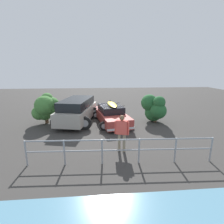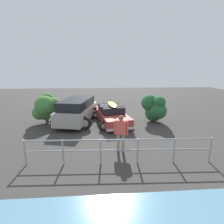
{
  "view_description": "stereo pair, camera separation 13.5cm",
  "coord_description": "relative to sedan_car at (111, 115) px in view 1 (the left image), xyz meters",
  "views": [
    {
      "loc": [
        0.66,
        12.36,
        3.83
      ],
      "look_at": [
        -0.29,
        1.03,
        0.95
      ],
      "focal_mm": 28.0,
      "sensor_mm": 36.0,
      "label": 1
    },
    {
      "loc": [
        0.53,
        12.37,
        3.83
      ],
      "look_at": [
        -0.29,
        1.03,
        0.95
      ],
      "focal_mm": 28.0,
      "sensor_mm": 36.0,
      "label": 2
    }
  ],
  "objects": [
    {
      "name": "ground_plane",
      "position": [
        0.29,
        -0.39,
        -0.6
      ],
      "size": [
        44.0,
        44.0,
        0.02
      ],
      "primitive_type": "cube",
      "color": "#383533",
      "rests_on": "ground"
    },
    {
      "name": "sedan_car",
      "position": [
        0.0,
        0.0,
        0.0
      ],
      "size": [
        2.78,
        4.64,
        1.53
      ],
      "color": "#9E3833",
      "rests_on": "ground"
    },
    {
      "name": "suv_car",
      "position": [
        2.4,
        -0.23,
        0.31
      ],
      "size": [
        3.23,
        4.78,
        1.73
      ],
      "color": "#9E998E",
      "rests_on": "ground"
    },
    {
      "name": "person_bystander",
      "position": [
        -0.14,
        4.48,
        0.47
      ],
      "size": [
        0.65,
        0.36,
        1.77
      ],
      "color": "gray",
      "rests_on": "ground"
    },
    {
      "name": "railing_fence",
      "position": [
        0.06,
        5.54,
        0.11
      ],
      "size": [
        7.61,
        0.37,
        1.07
      ],
      "color": "gray",
      "rests_on": "ground"
    },
    {
      "name": "bush_near_left",
      "position": [
        -3.08,
        0.18,
        0.45
      ],
      "size": [
        1.66,
        1.8,
        2.0
      ],
      "color": "brown",
      "rests_on": "ground"
    },
    {
      "name": "bush_near_right",
      "position": [
        4.52,
        -0.21,
        0.57
      ],
      "size": [
        1.87,
        1.71,
        2.15
      ],
      "color": "brown",
      "rests_on": "ground"
    }
  ]
}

